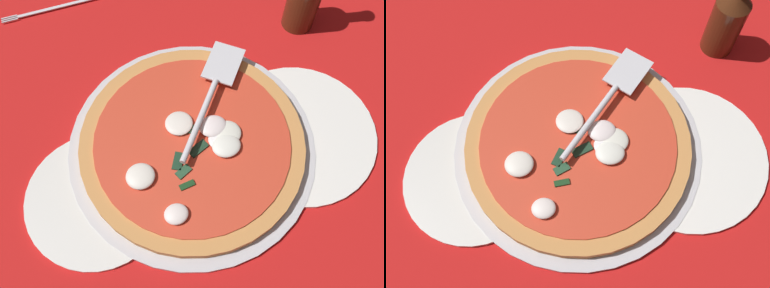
{
  "view_description": "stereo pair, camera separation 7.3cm",
  "coord_description": "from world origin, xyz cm",
  "views": [
    {
      "loc": [
        9.91,
        34.03,
        68.43
      ],
      "look_at": [
        0.53,
        4.4,
        2.19
      ],
      "focal_mm": 42.9,
      "sensor_mm": 36.0,
      "label": 1
    },
    {
      "loc": [
        2.73,
        35.4,
        68.43
      ],
      "look_at": [
        0.53,
        4.4,
        2.19
      ],
      "focal_mm": 42.9,
      "sensor_mm": 36.0,
      "label": 2
    }
  ],
  "objects": [
    {
      "name": "ground_plane",
      "position": [
        0.0,
        0.0,
        -0.4
      ],
      "size": [
        98.5,
        98.5,
        0.8
      ],
      "primitive_type": "cube",
      "color": "red"
    },
    {
      "name": "pizza_server",
      "position": [
        -4.72,
        -2.12,
        4.81
      ],
      "size": [
        16.78,
        20.29,
        1.0
      ],
      "rotation": [
        0.0,
        0.0,
        4.05
      ],
      "color": "silver",
      "rests_on": "pizza"
    },
    {
      "name": "dinner_plate_left",
      "position": [
        -16.97,
        7.16,
        0.6
      ],
      "size": [
        25.64,
        25.64,
        1.0
      ],
      "primitive_type": "cylinder",
      "color": "white",
      "rests_on": "ground_plane"
    },
    {
      "name": "beer_bottle",
      "position": [
        -26.05,
        -14.49,
        8.14
      ],
      "size": [
        5.85,
        5.85,
        21.46
      ],
      "color": "#4A2512",
      "rests_on": "ground_plane"
    },
    {
      "name": "pizza",
      "position": [
        0.52,
        4.49,
        2.23
      ],
      "size": [
        35.99,
        35.99,
        3.28
      ],
      "color": "#CF8A48",
      "rests_on": "pizza_pan"
    },
    {
      "name": "dinner_plate_right",
      "position": [
        17.22,
        8.29,
        0.6
      ],
      "size": [
        22.19,
        22.19,
        1.0
      ],
      "primitive_type": "cylinder",
      "color": "silver",
      "rests_on": "ground_plane"
    },
    {
      "name": "checker_pattern",
      "position": [
        -0.0,
        -0.0,
        0.05
      ],
      "size": [
        98.5,
        98.5,
        0.1
      ],
      "color": "silver",
      "rests_on": "ground_plane"
    },
    {
      "name": "pizza_pan",
      "position": [
        0.53,
        4.4,
        0.65
      ],
      "size": [
        39.93,
        39.93,
        1.09
      ],
      "primitive_type": "cylinder",
      "color": "silver",
      "rests_on": "ground_plane"
    }
  ]
}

